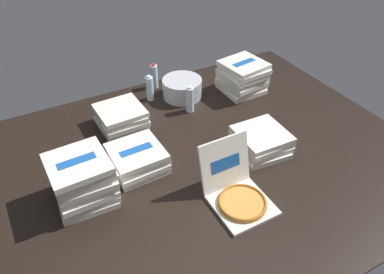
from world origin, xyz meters
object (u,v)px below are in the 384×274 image
at_px(pizza_stack_right_near, 243,77).
at_px(ice_bucket, 182,88).
at_px(pizza_stack_right_mid, 121,117).
at_px(open_pizza_box, 238,193).
at_px(water_bottle_1, 190,99).
at_px(pizza_stack_left_far, 261,141).
at_px(water_bottle_2, 150,88).
at_px(pizza_stack_left_mid, 83,179).
at_px(pizza_stack_center_far, 137,159).
at_px(water_bottle_0, 154,76).

bearing_deg(pizza_stack_right_near, ice_bucket, 161.91).
bearing_deg(pizza_stack_right_mid, pizza_stack_right_near, -0.66).
height_order(open_pizza_box, pizza_stack_right_near, open_pizza_box).
bearing_deg(water_bottle_1, pizza_stack_left_far, -73.13).
bearing_deg(ice_bucket, water_bottle_2, 162.15).
xyz_separation_m(open_pizza_box, water_bottle_1, (0.22, 1.03, 0.04)).
height_order(pizza_stack_left_mid, pizza_stack_left_far, pizza_stack_left_mid).
distance_m(pizza_stack_center_far, water_bottle_2, 0.89).
relative_size(pizza_stack_left_far, water_bottle_1, 1.64).
height_order(pizza_stack_left_far, ice_bucket, ice_bucket).
xyz_separation_m(open_pizza_box, pizza_stack_left_mid, (-0.83, 0.48, 0.09)).
distance_m(pizza_stack_right_mid, water_bottle_2, 0.44).
height_order(pizza_stack_center_far, ice_bucket, ice_bucket).
height_order(pizza_stack_left_far, water_bottle_1, water_bottle_1).
height_order(pizza_stack_left_mid, water_bottle_2, pizza_stack_left_mid).
bearing_deg(ice_bucket, pizza_stack_right_near, -18.09).
bearing_deg(open_pizza_box, water_bottle_0, 85.84).
height_order(pizza_stack_left_mid, pizza_stack_center_far, pizza_stack_left_mid).
distance_m(pizza_stack_right_mid, pizza_stack_left_far, 1.12).
relative_size(pizza_stack_right_near, pizza_stack_left_far, 1.03).
height_order(pizza_stack_right_mid, water_bottle_1, water_bottle_1).
distance_m(pizza_stack_left_far, water_bottle_2, 1.12).
bearing_deg(open_pizza_box, pizza_stack_left_far, 37.71).
height_order(ice_bucket, water_bottle_2, water_bottle_2).
bearing_deg(open_pizza_box, water_bottle_2, 90.38).
xyz_separation_m(water_bottle_0, water_bottle_1, (0.10, -0.51, 0.00)).
height_order(open_pizza_box, water_bottle_1, open_pizza_box).
distance_m(pizza_stack_right_near, pizza_stack_left_far, 0.85).
xyz_separation_m(pizza_stack_right_mid, ice_bucket, (0.63, 0.16, 0.00)).
bearing_deg(pizza_stack_left_mid, water_bottle_0, 48.46).
height_order(pizza_stack_right_near, ice_bucket, pizza_stack_right_near).
xyz_separation_m(pizza_stack_left_mid, pizza_stack_right_near, (1.63, 0.62, -0.02)).
bearing_deg(pizza_stack_right_near, pizza_stack_right_mid, 179.34).
height_order(pizza_stack_left_mid, water_bottle_1, pizza_stack_left_mid).
bearing_deg(ice_bucket, water_bottle_0, 119.56).
bearing_deg(pizza_stack_center_far, water_bottle_2, 61.03).
bearing_deg(water_bottle_0, water_bottle_1, -78.47).
relative_size(open_pizza_box, ice_bucket, 1.27).
distance_m(pizza_stack_left_mid, water_bottle_2, 1.21).
bearing_deg(ice_bucket, open_pizza_box, -101.74).
relative_size(pizza_stack_left_mid, pizza_stack_right_near, 0.94).
height_order(pizza_stack_right_mid, pizza_stack_left_far, same).
xyz_separation_m(pizza_stack_left_mid, water_bottle_0, (0.94, 1.07, -0.05)).
relative_size(pizza_stack_left_far, water_bottle_2, 1.64).
bearing_deg(water_bottle_2, pizza_stack_right_near, -18.01).
height_order(pizza_stack_center_far, water_bottle_1, water_bottle_1).
bearing_deg(pizza_stack_right_mid, pizza_stack_left_far, -44.52).
bearing_deg(pizza_stack_left_far, pizza_stack_right_mid, 135.48).
bearing_deg(pizza_stack_right_mid, water_bottle_0, 41.74).
relative_size(pizza_stack_right_mid, pizza_stack_left_far, 0.96).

